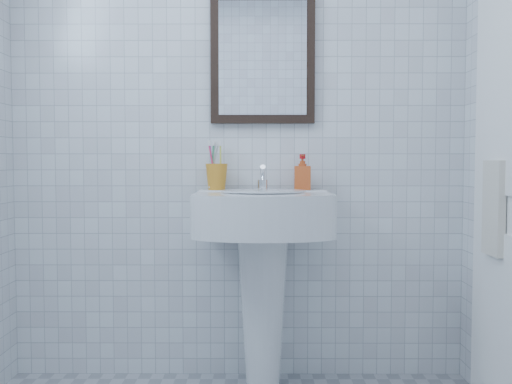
{
  "coord_description": "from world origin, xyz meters",
  "views": [
    {
      "loc": [
        0.1,
        -1.58,
        1.05
      ],
      "look_at": [
        0.09,
        0.86,
        0.93
      ],
      "focal_mm": 40.0,
      "sensor_mm": 36.0,
      "label": 1
    }
  ],
  "objects": [
    {
      "name": "faucet",
      "position": [
        0.12,
        1.1,
        0.97
      ],
      "size": [
        0.05,
        0.11,
        0.12
      ],
      "color": "white",
      "rests_on": "washbasin"
    },
    {
      "name": "wall_mirror",
      "position": [
        0.12,
        1.18,
        1.55
      ],
      "size": [
        0.5,
        0.04,
        0.62
      ],
      "color": "black",
      "rests_on": "wall_back"
    },
    {
      "name": "towel_ring",
      "position": [
        1.06,
        0.69,
        1.05
      ],
      "size": [
        0.01,
        0.18,
        0.18
      ],
      "primitive_type": "torus",
      "rotation": [
        0.0,
        1.57,
        0.0
      ],
      "color": "white",
      "rests_on": "wall_right"
    },
    {
      "name": "soap_dispenser",
      "position": [
        0.31,
        1.11,
        1.01
      ],
      "size": [
        0.08,
        0.08,
        0.17
      ],
      "primitive_type": "imported",
      "rotation": [
        0.0,
        0.0,
        -0.05
      ],
      "color": "#C33A13",
      "rests_on": "washbasin"
    },
    {
      "name": "hand_towel",
      "position": [
        1.04,
        0.69,
        0.87
      ],
      "size": [
        0.03,
        0.16,
        0.38
      ],
      "primitive_type": "cube",
      "color": "white",
      "rests_on": "towel_ring"
    },
    {
      "name": "washbasin",
      "position": [
        0.12,
        0.99,
        0.62
      ],
      "size": [
        0.6,
        0.44,
        0.93
      ],
      "color": "white",
      "rests_on": "ground"
    },
    {
      "name": "wall_back",
      "position": [
        0.0,
        1.2,
        1.25
      ],
      "size": [
        2.2,
        0.02,
        2.5
      ],
      "primitive_type": "cube",
      "color": "silver",
      "rests_on": "ground"
    },
    {
      "name": "toothbrush_cup",
      "position": [
        -0.1,
        1.11,
        0.98
      ],
      "size": [
        0.11,
        0.11,
        0.12
      ],
      "primitive_type": null,
      "rotation": [
        0.0,
        0.0,
        0.09
      ],
      "color": "orange",
      "rests_on": "washbasin"
    }
  ]
}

